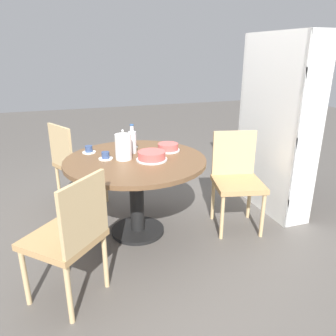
{
  "coord_description": "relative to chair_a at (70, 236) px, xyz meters",
  "views": [
    {
      "loc": [
        2.57,
        -0.57,
        1.57
      ],
      "look_at": [
        0.0,
        0.29,
        0.59
      ],
      "focal_mm": 35.0,
      "sensor_mm": 36.0,
      "label": 1
    }
  ],
  "objects": [
    {
      "name": "water_bottle",
      "position": [
        -0.86,
        0.61,
        0.33
      ],
      "size": [
        0.07,
        0.07,
        0.26
      ],
      "color": "silver",
      "rests_on": "dining_table"
    },
    {
      "name": "bookshelf",
      "position": [
        -0.79,
        2.02,
        0.35
      ],
      "size": [
        0.95,
        0.28,
        1.73
      ],
      "rotation": [
        0.0,
        0.0,
        3.14
      ],
      "color": "silver",
      "rests_on": "ground_plane"
    },
    {
      "name": "cup_a",
      "position": [
        -0.99,
        0.24,
        0.25
      ],
      "size": [
        0.12,
        0.12,
        0.06
      ],
      "color": "white",
      "rests_on": "dining_table"
    },
    {
      "name": "coffee_pot",
      "position": [
        -0.71,
        0.5,
        0.34
      ],
      "size": [
        0.14,
        0.14,
        0.25
      ],
      "color": "white",
      "rests_on": "dining_table"
    },
    {
      "name": "cup_b",
      "position": [
        -0.76,
        0.35,
        0.25
      ],
      "size": [
        0.12,
        0.12,
        0.06
      ],
      "color": "white",
      "rests_on": "dining_table"
    },
    {
      "name": "chair_c",
      "position": [
        -1.48,
        0.12,
        0.0
      ],
      "size": [
        0.57,
        0.57,
        0.88
      ],
      "rotation": [
        0.0,
        0.0,
        9.9
      ],
      "color": "tan",
      "rests_on": "ground_plane"
    },
    {
      "name": "ground_plane",
      "position": [
        -0.69,
        0.59,
        -0.48
      ],
      "size": [
        14.0,
        14.0,
        0.0
      ],
      "primitive_type": "plane",
      "color": "#56514C"
    },
    {
      "name": "cake_main",
      "position": [
        -0.61,
        0.71,
        0.26
      ],
      "size": [
        0.26,
        0.26,
        0.08
      ],
      "color": "silver",
      "rests_on": "dining_table"
    },
    {
      "name": "cup_c",
      "position": [
        -1.02,
        0.63,
        0.25
      ],
      "size": [
        0.12,
        0.12,
        0.06
      ],
      "color": "white",
      "rests_on": "dining_table"
    },
    {
      "name": "chair_a",
      "position": [
        0.0,
        0.0,
        0.0
      ],
      "size": [
        0.59,
        0.59,
        0.88
      ],
      "rotation": [
        0.0,
        0.0,
        5.51
      ],
      "color": "tan",
      "rests_on": "ground_plane"
    },
    {
      "name": "dining_table",
      "position": [
        -0.69,
        0.59,
        0.09
      ],
      "size": [
        1.2,
        1.2,
        0.7
      ],
      "color": "black",
      "rests_on": "ground_plane"
    },
    {
      "name": "cake_second",
      "position": [
        -0.82,
        0.92,
        0.26
      ],
      "size": [
        0.21,
        0.21,
        0.07
      ],
      "color": "silver",
      "rests_on": "dining_table"
    },
    {
      "name": "chair_b",
      "position": [
        -0.54,
        1.49,
        0.0
      ],
      "size": [
        0.51,
        0.51,
        0.88
      ],
      "rotation": [
        0.0,
        0.0,
        7.62
      ],
      "color": "tan",
      "rests_on": "ground_plane"
    }
  ]
}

